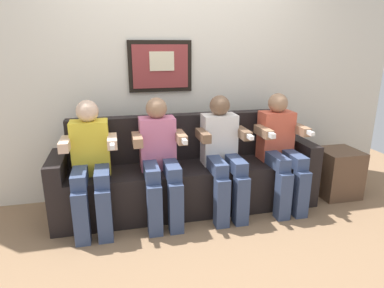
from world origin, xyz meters
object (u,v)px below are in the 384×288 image
object	(u,v)px
person_left_center	(160,156)
person_right_center	(223,151)
couch	(188,177)
person_leftmost	(91,161)
person_rightmost	(281,147)
side_table_right	(337,173)

from	to	relation	value
person_left_center	person_right_center	xyz separation A→B (m)	(0.59, 0.00, 0.00)
couch	person_right_center	bearing A→B (deg)	-29.69
person_leftmost	person_rightmost	size ratio (longest dim) A/B	1.00
person_right_center	side_table_right	bearing A→B (deg)	2.67
couch	person_left_center	xyz separation A→B (m)	(-0.29, -0.17, 0.29)
person_right_center	person_rightmost	bearing A→B (deg)	-0.05
couch	person_left_center	world-z (taller)	person_left_center
couch	side_table_right	distance (m)	1.61
person_leftmost	couch	bearing A→B (deg)	10.78
person_left_center	person_right_center	size ratio (longest dim) A/B	1.00
couch	person_rightmost	size ratio (longest dim) A/B	2.26
couch	person_leftmost	bearing A→B (deg)	-169.22
person_leftmost	person_right_center	world-z (taller)	same
side_table_right	person_left_center	bearing A→B (deg)	-178.16
person_leftmost	person_rightmost	bearing A→B (deg)	-0.02
couch	person_leftmost	world-z (taller)	person_leftmost
person_left_center	person_right_center	world-z (taller)	same
person_right_center	side_table_right	xyz separation A→B (m)	(1.31, 0.06, -0.36)
couch	person_right_center	xyz separation A→B (m)	(0.30, -0.17, 0.29)
person_leftmost	person_left_center	xyz separation A→B (m)	(0.59, 0.00, 0.00)
person_left_center	side_table_right	size ratio (longest dim) A/B	2.22
person_leftmost	side_table_right	distance (m)	2.52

